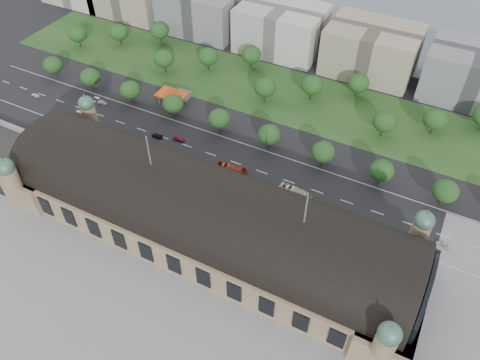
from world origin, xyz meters
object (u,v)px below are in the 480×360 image
at_px(parked_car_0, 92,141).
at_px(bus_west, 231,169).
at_px(traffic_car_0, 35,95).
at_px(traffic_car_2, 157,136).
at_px(parked_car_2, 121,152).
at_px(parked_car_6, 155,157).
at_px(parked_car_3, 99,144).
at_px(parked_car_5, 130,156).
at_px(petrol_station, 178,95).
at_px(parked_car_1, 127,154).
at_px(traffic_car_3, 179,139).
at_px(bus_east, 295,192).
at_px(traffic_car_4, 221,166).
at_px(traffic_car_1, 102,103).
at_px(parked_car_4, 133,156).
at_px(traffic_car_6, 442,245).
at_px(bus_mid, 236,181).

relative_size(parked_car_0, bus_west, 0.35).
bearing_deg(traffic_car_0, traffic_car_2, 92.89).
relative_size(parked_car_2, parked_car_6, 1.09).
distance_m(parked_car_3, parked_car_6, 26.67).
relative_size(parked_car_5, bus_west, 0.37).
xyz_separation_m(petrol_station, parked_car_2, (-0.10, -44.28, -2.25)).
bearing_deg(parked_car_1, traffic_car_3, 119.32).
distance_m(parked_car_0, bus_east, 91.31).
height_order(parked_car_0, bus_west, bus_west).
distance_m(traffic_car_3, parked_car_3, 34.50).
relative_size(traffic_car_0, traffic_car_2, 0.82).
bearing_deg(parked_car_6, petrol_station, 168.27).
bearing_deg(parked_car_3, bus_east, 75.49).
relative_size(traffic_car_4, parked_car_2, 0.84).
height_order(petrol_station, parked_car_2, petrol_station).
bearing_deg(petrol_station, parked_car_1, -86.29).
height_order(traffic_car_4, parked_car_0, parked_car_0).
height_order(petrol_station, bus_east, petrol_station).
bearing_deg(parked_car_0, traffic_car_4, 63.82).
distance_m(parked_car_5, bus_west, 43.54).
height_order(traffic_car_1, traffic_car_4, traffic_car_1).
distance_m(traffic_car_1, parked_car_5, 42.83).
distance_m(traffic_car_0, parked_car_2, 65.19).
distance_m(parked_car_6, bus_east, 60.94).
xyz_separation_m(parked_car_5, bus_west, (42.11, 11.00, 1.13)).
xyz_separation_m(parked_car_4, parked_car_5, (-1.13, 0.00, -0.05)).
height_order(traffic_car_4, bus_east, bus_east).
bearing_deg(traffic_car_3, bus_west, -108.35).
height_order(parked_car_5, bus_west, bus_west).
distance_m(parked_car_2, parked_car_6, 15.01).
distance_m(parked_car_0, bus_west, 63.49).
relative_size(traffic_car_6, parked_car_6, 1.07).
distance_m(parked_car_1, parked_car_2, 2.97).
distance_m(parked_car_2, parked_car_5, 4.76).
relative_size(traffic_car_1, bus_east, 0.35).
bearing_deg(parked_car_0, petrol_station, 122.58).
xyz_separation_m(traffic_car_1, traffic_car_3, (47.52, -6.09, 0.01)).
height_order(parked_car_0, bus_east, bus_east).
bearing_deg(traffic_car_6, traffic_car_3, -94.19).
relative_size(parked_car_0, parked_car_2, 0.94).
distance_m(parked_car_2, bus_mid, 52.39).
height_order(bus_mid, bus_east, bus_east).
bearing_deg(parked_car_4, traffic_car_3, 121.34).
bearing_deg(parked_car_4, traffic_car_0, -129.10).
relative_size(traffic_car_1, parked_car_6, 1.05).
distance_m(traffic_car_3, parked_car_4, 21.70).
distance_m(bus_west, bus_mid, 7.19).
distance_m(petrol_station, traffic_car_3, 31.02).
height_order(traffic_car_0, traffic_car_3, traffic_car_3).
distance_m(parked_car_0, parked_car_4, 21.54).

